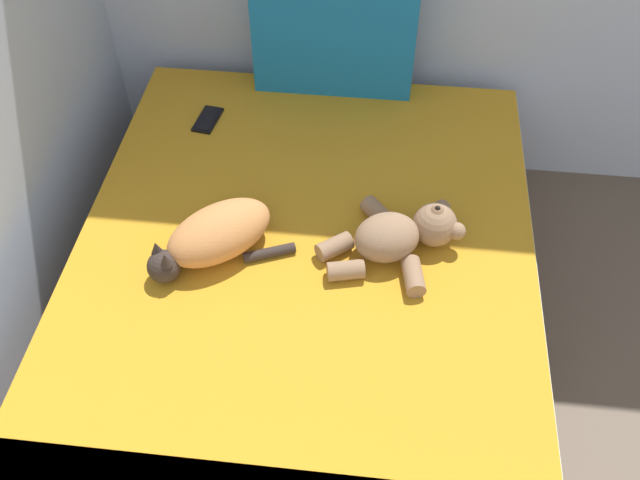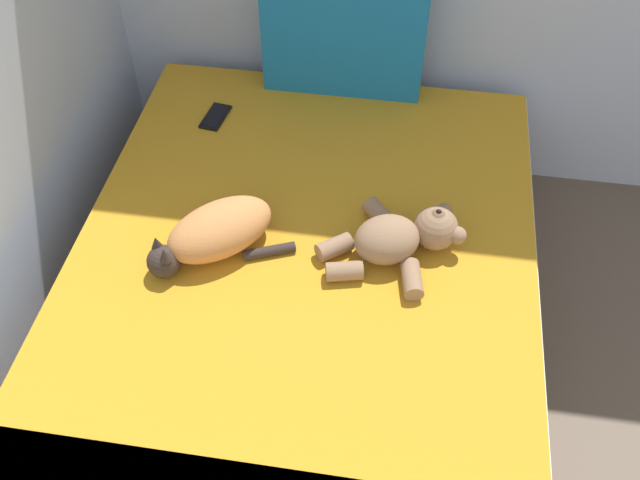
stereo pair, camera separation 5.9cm
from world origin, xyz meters
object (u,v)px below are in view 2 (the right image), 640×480
object	(u,v)px
patterned_cushion	(344,30)
teddy_bear	(401,237)
bed	(303,307)
cell_phone	(215,117)
cat	(215,233)

from	to	relation	value
patterned_cushion	teddy_bear	xyz separation A→B (m)	(0.28, -0.80, -0.18)
bed	cell_phone	world-z (taller)	cell_phone
teddy_bear	cell_phone	world-z (taller)	teddy_bear
bed	teddy_bear	xyz separation A→B (m)	(0.29, 0.08, 0.31)
cat	cell_phone	xyz separation A→B (m)	(-0.16, 0.62, -0.07)
bed	cell_phone	bearing A→B (deg)	124.37
patterned_cushion	cell_phone	world-z (taller)	patterned_cushion
patterned_cushion	teddy_bear	distance (m)	0.87
bed	teddy_bear	bearing A→B (deg)	15.22
patterned_cushion	cell_phone	xyz separation A→B (m)	(-0.44, -0.26, -0.24)
cell_phone	patterned_cushion	bearing A→B (deg)	30.73
patterned_cushion	cell_phone	distance (m)	0.56
cat	cell_phone	world-z (taller)	cat
bed	teddy_bear	distance (m)	0.43
bed	cat	distance (m)	0.41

